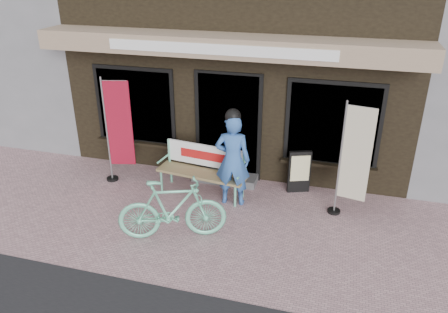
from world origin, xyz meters
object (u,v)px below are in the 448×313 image
(bench, at_px, (203,166))
(nobori_red, at_px, (118,129))
(person, at_px, (233,158))
(menu_stand, at_px, (299,171))
(nobori_cream, at_px, (353,160))
(bicycle, at_px, (172,209))

(bench, bearing_deg, nobori_red, -172.93)
(person, relative_size, menu_stand, 2.14)
(nobori_red, bearing_deg, nobori_cream, -15.72)
(bench, height_order, menu_stand, bench)
(menu_stand, bearing_deg, person, -167.96)
(nobori_red, xyz_separation_m, menu_stand, (3.51, 0.49, -0.67))
(person, distance_m, nobori_cream, 2.06)
(nobori_red, height_order, menu_stand, nobori_red)
(person, bearing_deg, nobori_red, 166.62)
(person, relative_size, nobori_red, 0.85)
(bench, distance_m, person, 0.77)
(bicycle, height_order, nobori_red, nobori_red)
(bench, bearing_deg, menu_stand, 22.86)
(nobori_cream, bearing_deg, bench, -171.56)
(bench, height_order, bicycle, bicycle)
(person, bearing_deg, bicycle, -123.18)
(bicycle, xyz_separation_m, nobori_red, (-1.74, 1.57, 0.59))
(bicycle, height_order, nobori_cream, nobori_cream)
(bench, xyz_separation_m, person, (0.64, -0.24, 0.35))
(nobori_red, bearing_deg, bench, -14.11)
(bench, bearing_deg, bicycle, -82.75)
(nobori_red, distance_m, nobori_cream, 4.43)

